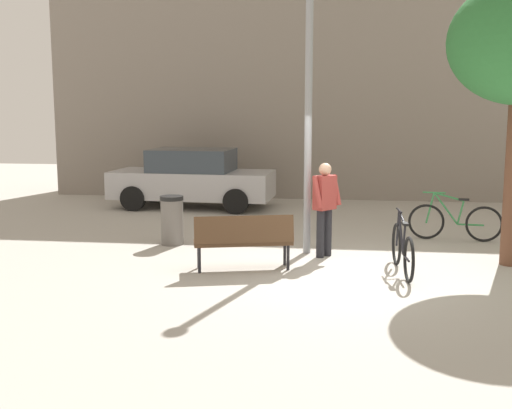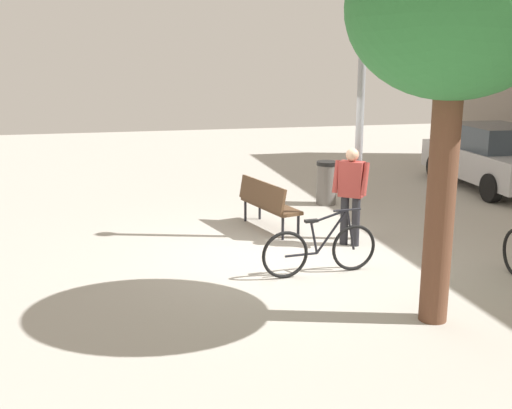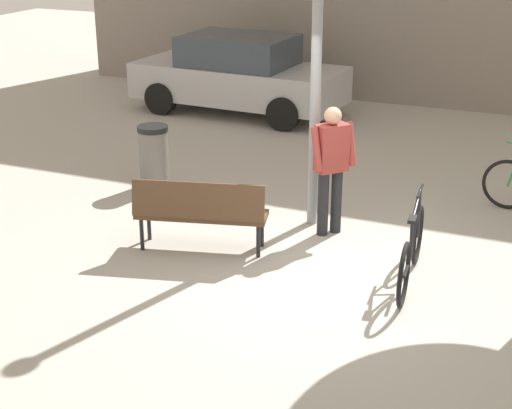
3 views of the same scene
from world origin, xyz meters
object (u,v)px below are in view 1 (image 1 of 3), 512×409
Objects in this scene: park_bench at (244,237)px; bicycle_green at (454,221)px; lamppost at (309,98)px; parked_car_silver at (192,178)px; trash_bin at (172,220)px; bicycle_black at (402,250)px; person_by_lamppost at (325,203)px.

bicycle_green reaches higher than park_bench.
lamppost is 1.12× the size of parked_car_silver.
bicycle_black is at bearing -20.90° from trash_bin.
bicycle_black and bicycle_green have the same top height.
parked_car_silver is (-3.27, 4.90, -2.02)m from lamppost.
trash_bin is at bearing -168.74° from bicycle_green.
parked_car_silver is 4.57m from trash_bin.
lamppost is 2.80m from park_bench.
bicycle_green reaches higher than trash_bin.
bicycle_green is 7.03m from parked_car_silver.
lamppost is at bearing 142.41° from person_by_lamppost.
bicycle_green is (2.53, 1.73, -0.58)m from person_by_lamppost.
lamppost reaches higher than person_by_lamppost.
person_by_lamppost is 3.12m from bicycle_green.
bicycle_black is 1.91× the size of trash_bin.
park_bench is 2.43m from trash_bin.
park_bench is 0.92× the size of bicycle_green.
lamppost reaches higher than parked_car_silver.
lamppost reaches higher than park_bench.
person_by_lamppost reaches higher than bicycle_black.
trash_bin is (-5.47, -1.09, 0.09)m from bicycle_green.
bicycle_black is at bearing -37.43° from person_by_lamppost.
park_bench is at bearing -143.10° from bicycle_green.
parked_car_silver is at bearing 123.71° from lamppost.
person_by_lamppost reaches higher than parked_car_silver.
lamppost is at bearing 142.54° from bicycle_black.
bicycle_green is at bearing -29.18° from parked_car_silver.
person_by_lamppost is (0.32, -0.25, -1.83)m from lamppost.
lamppost reaches higher than bicycle_green.
trash_bin is at bearing 133.23° from park_bench.
park_bench is 6.70m from parked_car_silver.
person_by_lamppost is at bearing -37.59° from lamppost.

